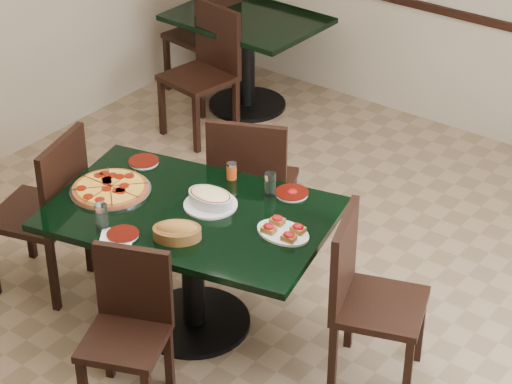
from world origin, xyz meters
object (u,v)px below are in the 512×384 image
Objects in this scene: chair_right at (364,291)px; back_chair_near at (207,64)px; back_table at (247,44)px; pepperoni_pizza at (110,189)px; main_table at (191,240)px; back_chair_left at (209,29)px; chair_near at (129,321)px; chair_left at (49,205)px; bruschetta_platter at (283,230)px; chair_far at (251,181)px; lasagna_casserole at (210,198)px; bread_basket at (177,231)px.

back_chair_near is at bearing 35.60° from chair_right.
pepperoni_pizza reaches higher than back_table.
main_table is 1.65× the size of back_chair_left.
main_table is 1.95× the size of chair_near.
bruschetta_platter is (1.39, 0.31, 0.21)m from chair_left.
bruschetta_platter is (0.41, 0.72, 0.31)m from chair_near.
chair_right is at bearing 131.01° from chair_far.
lasagna_casserole is 0.94× the size of bruschetta_platter.
chair_right is 0.93m from lasagna_casserole.
back_chair_left is at bearing 91.83° from bread_basket.
back_table is at bearing 28.37° from chair_right.
bruschetta_platter reaches higher than back_table.
chair_left reaches higher than pepperoni_pizza.
lasagna_casserole is (-0.89, -0.11, 0.27)m from chair_right.
main_table is at bearing 12.96° from pepperoni_pizza.
chair_right is at bearing 12.69° from pepperoni_pizza.
chair_near is at bearing 51.15° from chair_left.
lasagna_casserole reaches higher than pepperoni_pizza.
chair_right is at bearing -6.41° from bread_basket.
back_chair_near is at bearing 115.48° from pepperoni_pizza.
chair_near is 0.50m from bread_basket.
bruschetta_platter is (1.93, -2.24, 0.25)m from back_table.
main_table is 1.68× the size of back_chair_near.
chair_far is 1.01× the size of back_chair_left.
back_chair_left is at bearing 127.65° from lasagna_casserole.
chair_right is at bearing 5.25° from lasagna_casserole.
chair_right is 2.14× the size of pepperoni_pizza.
back_table is at bearing -76.83° from chair_far.
main_table is 5.48× the size of bread_basket.
back_table is at bearing 133.22° from bruschetta_platter.
back_chair_left is 2.24× the size of pepperoni_pizza.
main_table is 0.34m from bread_basket.
chair_far is 0.89m from pepperoni_pizza.
back_table is 2.65m from pepperoni_pizza.
chair_right is at bearing 15.32° from bruschetta_platter.
back_chair_near is (-1.28, 1.16, -0.01)m from chair_far.
lasagna_casserole is at bearing 77.57° from chair_right.
bruschetta_platter is at bearing -47.45° from back_table.
chair_left is 2.26× the size of pepperoni_pizza.
back_chair_near reaches higher than main_table.
bruschetta_platter is at bearing -0.39° from lasagna_casserole.
bruschetta_platter is at bearing 54.17° from back_chair_left.
chair_near reaches higher than back_table.
bruschetta_platter is (0.51, 0.11, 0.21)m from main_table.
bruschetta_platter is at bearing 113.07° from chair_far.
bread_basket is (0.11, -0.23, 0.22)m from main_table.
lasagna_casserole is at bearing 47.74° from back_chair_left.
pepperoni_pizza is at bearing -179.93° from main_table.
back_chair_near is 2.59m from bread_basket.
back_table is 2.61× the size of pepperoni_pizza.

